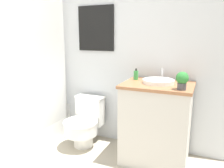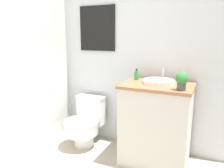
% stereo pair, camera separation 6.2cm
% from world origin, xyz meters
% --- Properties ---
extents(wall_back, '(3.28, 0.07, 2.50)m').
position_xyz_m(wall_back, '(-0.00, 1.89, 1.25)').
color(wall_back, silver).
rests_on(wall_back, ground_plane).
extents(shower_area, '(0.62, 1.44, 1.98)m').
position_xyz_m(shower_area, '(-0.81, 1.15, 0.27)').
color(shower_area, white).
rests_on(shower_area, ground_plane).
extents(toilet, '(0.42, 0.54, 0.60)m').
position_xyz_m(toilet, '(-0.12, 1.59, 0.29)').
color(toilet, white).
rests_on(toilet, ground_plane).
extents(vanity, '(0.71, 0.56, 0.88)m').
position_xyz_m(vanity, '(0.78, 1.57, 0.44)').
color(vanity, beige).
rests_on(vanity, ground_plane).
extents(sink, '(0.33, 0.36, 0.13)m').
position_xyz_m(sink, '(0.78, 1.60, 0.90)').
color(sink, white).
rests_on(sink, vanity).
extents(soap_bottle, '(0.05, 0.05, 0.13)m').
position_xyz_m(soap_bottle, '(0.51, 1.68, 0.93)').
color(soap_bottle, green).
rests_on(soap_bottle, vanity).
extents(potted_plant, '(0.11, 0.11, 0.17)m').
position_xyz_m(potted_plant, '(1.03, 1.40, 0.97)').
color(potted_plant, '#4C4C51').
rests_on(potted_plant, vanity).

